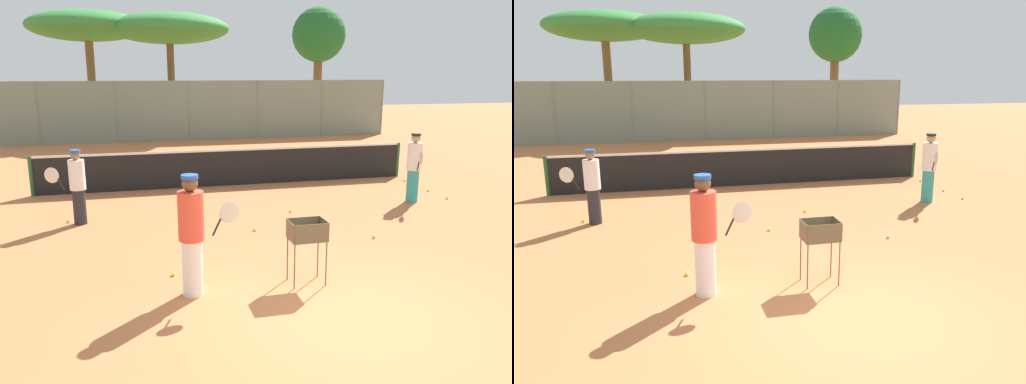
{
  "view_description": "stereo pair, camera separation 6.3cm",
  "coord_description": "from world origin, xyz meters",
  "views": [
    {
      "loc": [
        -2.69,
        -5.59,
        3.23
      ],
      "look_at": [
        -0.47,
        3.36,
        1.0
      ],
      "focal_mm": 35.0,
      "sensor_mm": 36.0,
      "label": 1
    },
    {
      "loc": [
        -2.63,
        -5.6,
        3.23
      ],
      "look_at": [
        -0.47,
        3.36,
        1.0
      ],
      "focal_mm": 35.0,
      "sensor_mm": 36.0,
      "label": 2
    }
  ],
  "objects": [
    {
      "name": "tennis_ball_4",
      "position": [
        -2.18,
        2.07,
        0.03
      ],
      "size": [
        0.07,
        0.07,
        0.07
      ],
      "primitive_type": "sphere",
      "color": "#D1E54C",
      "rests_on": "ground_plane"
    },
    {
      "name": "player_yellow_shirt",
      "position": [
        -1.94,
        1.29,
        0.94
      ],
      "size": [
        0.93,
        0.38,
        1.82
      ],
      "rotation": [
        0.0,
        0.0,
        6.13
      ],
      "color": "white",
      "rests_on": "ground_plane"
    },
    {
      "name": "tennis_ball_0",
      "position": [
        -4.17,
        5.59,
        0.03
      ],
      "size": [
        0.07,
        0.07,
        0.07
      ],
      "primitive_type": "sphere",
      "color": "#D1E54C",
      "rests_on": "ground_plane"
    },
    {
      "name": "ground_plane",
      "position": [
        0.0,
        0.0,
        0.0
      ],
      "size": [
        80.0,
        80.0,
        0.0
      ],
      "primitive_type": "plane",
      "color": "#C67242"
    },
    {
      "name": "tennis_ball_6",
      "position": [
        5.16,
        5.39,
        0.03
      ],
      "size": [
        0.07,
        0.07,
        0.07
      ],
      "primitive_type": "sphere",
      "color": "#D1E54C",
      "rests_on": "ground_plane"
    },
    {
      "name": "tennis_ball_7",
      "position": [
        5.18,
        6.29,
        0.03
      ],
      "size": [
        0.07,
        0.07,
        0.07
      ],
      "primitive_type": "sphere",
      "color": "#D1E54C",
      "rests_on": "ground_plane"
    },
    {
      "name": "tree_0",
      "position": [
        -4.56,
        21.78,
        5.39
      ],
      "size": [
        5.93,
        5.93,
        6.18
      ],
      "color": "brown",
      "rests_on": "ground_plane"
    },
    {
      "name": "tree_2",
      "position": [
        8.54,
        23.95,
        5.28
      ],
      "size": [
        3.22,
        3.22,
        7.0
      ],
      "color": "brown",
      "rests_on": "ground_plane"
    },
    {
      "name": "tennis_ball_8",
      "position": [
        0.83,
        5.21,
        0.03
      ],
      "size": [
        0.07,
        0.07,
        0.07
      ],
      "primitive_type": "sphere",
      "color": "#D1E54C",
      "rests_on": "ground_plane"
    },
    {
      "name": "tennis_ball_3",
      "position": [
        5.1,
        7.01,
        0.03
      ],
      "size": [
        0.07,
        0.07,
        0.07
      ],
      "primitive_type": "sphere",
      "color": "#D1E54C",
      "rests_on": "ground_plane"
    },
    {
      "name": "tennis_ball_1",
      "position": [
        5.22,
        7.61,
        0.03
      ],
      "size": [
        0.07,
        0.07,
        0.07
      ],
      "primitive_type": "sphere",
      "color": "#D1E54C",
      "rests_on": "ground_plane"
    },
    {
      "name": "tennis_ball_5",
      "position": [
        -0.33,
        4.02,
        0.03
      ],
      "size": [
        0.07,
        0.07,
        0.07
      ],
      "primitive_type": "sphere",
      "color": "#D1E54C",
      "rests_on": "ground_plane"
    },
    {
      "name": "player_red_cap",
      "position": [
        -3.9,
        5.43,
        0.85
      ],
      "size": [
        0.82,
        0.5,
        1.63
      ],
      "rotation": [
        0.0,
        0.0,
        3.6
      ],
      "color": "#26262D",
      "rests_on": "ground_plane"
    },
    {
      "name": "back_fence",
      "position": [
        -0.0,
        18.48,
        1.41
      ],
      "size": [
        20.26,
        0.08,
        2.82
      ],
      "color": "gray",
      "rests_on": "ground_plane"
    },
    {
      "name": "tennis_net",
      "position": [
        0.0,
        8.35,
        0.56
      ],
      "size": [
        10.82,
        0.1,
        1.07
      ],
      "color": "#26592D",
      "rests_on": "ground_plane"
    },
    {
      "name": "ball_cart",
      "position": [
        -0.18,
        1.3,
        0.78
      ],
      "size": [
        0.56,
        0.41,
        1.02
      ],
      "color": "brown",
      "rests_on": "ground_plane"
    },
    {
      "name": "player_white_outfit",
      "position": [
        4.13,
        5.4,
        0.91
      ],
      "size": [
        0.39,
        0.9,
        1.74
      ],
      "rotation": [
        0.0,
        0.0,
        4.44
      ],
      "color": "teal",
      "rests_on": "ground_plane"
    },
    {
      "name": "tree_1",
      "position": [
        -0.6,
        20.86,
        5.29
      ],
      "size": [
        6.01,
        6.01,
        6.07
      ],
      "color": "brown",
      "rests_on": "ground_plane"
    },
    {
      "name": "tennis_ball_2",
      "position": [
        1.87,
        3.01,
        0.03
      ],
      "size": [
        0.07,
        0.07,
        0.07
      ],
      "primitive_type": "sphere",
      "color": "#D1E54C",
      "rests_on": "ground_plane"
    }
  ]
}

